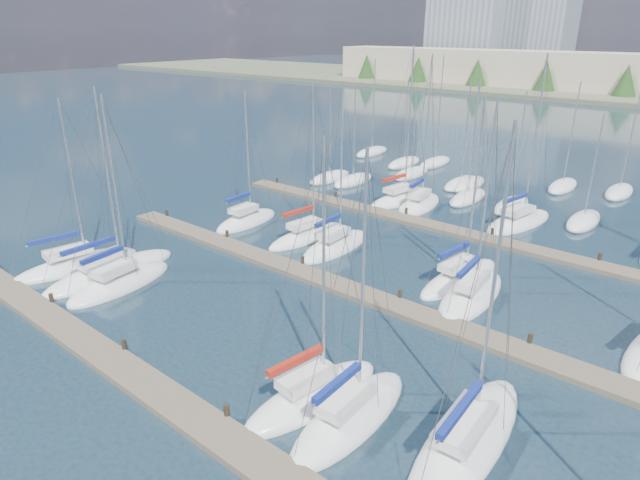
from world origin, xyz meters
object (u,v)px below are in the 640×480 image
Objects in this scene: sailboat_i at (308,236)px; sailboat_o at (419,204)px; sailboat_h at (247,221)px; sailboat_c at (120,283)px; sailboat_l at (471,295)px; sailboat_p at (519,222)px; sailboat_f at (467,440)px; sailboat_j at (335,246)px; sailboat_k at (460,278)px; sailboat_e at (350,416)px; sailboat_a at (77,265)px; sailboat_n at (400,199)px; sailboat_b at (111,272)px; sailboat_d at (313,395)px.

sailboat_o is (2.75, 12.98, -0.00)m from sailboat_i.
sailboat_c is at bearing -83.63° from sailboat_h.
sailboat_p is (-2.74, 15.31, 0.01)m from sailboat_l.
sailboat_l is 1.09× the size of sailboat_h.
sailboat_f is 0.95× the size of sailboat_o.
sailboat_i is 13.27m from sailboat_o.
sailboat_j is (-16.98, 12.92, 0.00)m from sailboat_f.
sailboat_l is at bearing -5.26° from sailboat_h.
sailboat_o is (-10.15, 12.29, 0.00)m from sailboat_k.
sailboat_p reaches higher than sailboat_e.
sailboat_h is 0.95× the size of sailboat_a.
sailboat_a is at bearing -101.21° from sailboat_n.
sailboat_p is 1.12× the size of sailboat_i.
sailboat_b is 28.12m from sailboat_o.
sailboat_k reaches higher than sailboat_a.
sailboat_j reaches higher than sailboat_i.
sailboat_p is 1.14× the size of sailboat_c.
sailboat_k is 0.89× the size of sailboat_o.
sailboat_o is (6.76, 27.23, 0.01)m from sailboat_c.
sailboat_p is (-1.10, 13.56, -0.01)m from sailboat_k.
sailboat_o is at bearing 124.82° from sailboat_l.
sailboat_k is 15.90m from sailboat_e.
sailboat_d is 0.88× the size of sailboat_o.
sailboat_c reaches higher than sailboat_e.
sailboat_c is at bearing -149.76° from sailboat_l.
sailboat_i reaches higher than sailboat_l.
sailboat_k is at bearing 34.55° from sailboat_c.
sailboat_c reaches higher than sailboat_a.
sailboat_n is 27.78m from sailboat_b.
sailboat_i is at bearing -84.65° from sailboat_n.
sailboat_f is (7.04, -13.78, -0.01)m from sailboat_k.
sailboat_l is at bearing -58.61° from sailboat_o.
sailboat_i is at bearing -119.63° from sailboat_p.
sailboat_a is at bearing -114.76° from sailboat_i.
sailboat_a is 0.86× the size of sailboat_o.
sailboat_n reaches higher than sailboat_j.
sailboat_d is 0.97× the size of sailboat_j.
sailboat_p is at bearing -0.62° from sailboat_o.
sailboat_c reaches higher than sailboat_h.
sailboat_k is 0.97× the size of sailboat_i.
sailboat_a is 3.04m from sailboat_b.
sailboat_e is at bearing -4.08° from sailboat_b.
sailboat_l is 1.01× the size of sailboat_k.
sailboat_k is 26.69m from sailboat_a.
sailboat_k is 12.92m from sailboat_i.
sailboat_l is at bearing 111.26° from sailboat_f.
sailboat_l is 0.99× the size of sailboat_c.
sailboat_k is at bearing -59.06° from sailboat_o.
sailboat_l is at bearing 39.07° from sailboat_a.
sailboat_d is 2.15m from sailboat_e.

